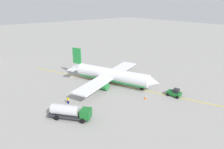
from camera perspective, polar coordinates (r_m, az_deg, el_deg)
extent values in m
plane|color=#9E9B96|center=(62.93, 0.00, -2.57)|extent=(400.00, 400.00, 0.00)
cylinder|color=white|center=(61.88, 0.00, -0.08)|extent=(23.20, 12.34, 3.82)
cube|color=#238C3D|center=(62.25, 0.00, -0.99)|extent=(21.74, 11.22, 1.07)
cone|color=white|center=(57.20, 11.56, -2.21)|extent=(4.40, 4.62, 3.67)
cone|color=white|center=(69.03, -10.04, 2.08)|extent=(5.45, 4.72, 3.25)
cube|color=#238C3D|center=(67.56, -9.80, 5.17)|extent=(3.10, 1.53, 5.20)
cube|color=white|center=(68.63, -9.61, 2.02)|extent=(5.37, 8.69, 0.24)
cube|color=white|center=(62.50, -0.80, -0.34)|extent=(16.14, 30.72, 0.36)
cylinder|color=#238C3D|center=(66.89, 1.99, -0.11)|extent=(3.75, 3.15, 2.10)
cylinder|color=#238C3D|center=(58.41, -2.62, -3.17)|extent=(3.75, 3.15, 2.10)
cylinder|color=#4C4C51|center=(58.79, 8.41, -3.24)|extent=(0.24, 0.24, 1.21)
cylinder|color=black|center=(59.03, 8.38, -3.79)|extent=(1.17, 0.78, 1.10)
cylinder|color=#4C4C51|center=(65.53, -0.44, -0.55)|extent=(0.24, 0.24, 1.21)
cylinder|color=black|center=(65.74, -0.44, -1.05)|extent=(1.17, 0.78, 1.10)
cylinder|color=#4C4C51|center=(61.34, -2.81, -2.04)|extent=(0.24, 0.24, 1.21)
cylinder|color=black|center=(61.57, -2.80, -2.56)|extent=(1.17, 0.78, 1.10)
cube|color=#2D2D33|center=(45.93, -12.15, -11.12)|extent=(8.56, 7.51, 0.30)
cube|color=#196B28|center=(44.06, -7.31, -10.81)|extent=(3.06, 3.12, 2.00)
cube|color=black|center=(43.59, -6.20, -10.51)|extent=(1.37, 1.67, 0.90)
cylinder|color=silver|center=(45.52, -12.96, -9.60)|extent=(6.24, 5.61, 2.30)
cylinder|color=black|center=(45.75, -7.21, -11.16)|extent=(1.08, 0.96, 1.10)
cylinder|color=black|center=(43.76, -8.31, -12.78)|extent=(1.08, 0.96, 1.10)
cylinder|color=black|center=(47.82, -13.91, -10.15)|extent=(1.08, 0.96, 1.10)
cylinder|color=black|center=(45.93, -15.27, -11.63)|extent=(1.08, 0.96, 1.10)
cube|color=#196B28|center=(57.04, 17.00, -5.03)|extent=(3.92, 2.65, 0.90)
cube|color=black|center=(56.51, 17.55, -4.32)|extent=(1.68, 1.84, 0.90)
cylinder|color=black|center=(56.82, 15.35, -5.45)|extent=(0.84, 0.45, 0.80)
cylinder|color=black|center=(58.50, 16.18, -4.78)|extent=(0.84, 0.45, 0.80)
cylinder|color=black|center=(55.95, 17.76, -6.12)|extent=(0.84, 0.45, 0.80)
cylinder|color=black|center=(57.66, 18.53, -5.41)|extent=(0.84, 0.45, 0.80)
cube|color=navy|center=(52.18, -12.17, -7.49)|extent=(0.50, 0.41, 0.85)
cube|color=yellow|center=(51.86, -12.23, -6.78)|extent=(0.58, 0.46, 0.60)
sphere|color=tan|center=(51.67, -12.27, -6.34)|extent=(0.24, 0.24, 0.24)
cone|color=#F2590F|center=(53.94, 9.29, -6.45)|extent=(0.61, 0.61, 0.68)
cube|color=yellow|center=(62.93, 0.00, -2.57)|extent=(60.46, 24.68, 0.01)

